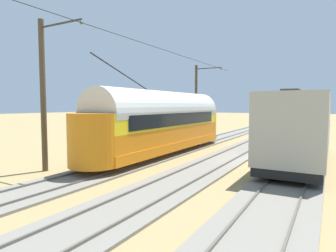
# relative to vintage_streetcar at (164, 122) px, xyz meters

# --- Properties ---
(ground_plane) EXTENTS (220.00, 220.00, 0.00)m
(ground_plane) POSITION_rel_vintage_streetcar_xyz_m (-6.24, -0.62, -2.25)
(ground_plane) COLOR #937F51
(track_adjacent_siding) EXTENTS (2.80, 80.00, 0.18)m
(track_adjacent_siding) POSITION_rel_vintage_streetcar_xyz_m (-8.32, -0.93, -2.20)
(track_adjacent_siding) COLOR slate
(track_adjacent_siding) RESTS_ON ground
(track_third_siding) EXTENTS (2.80, 80.00, 0.18)m
(track_third_siding) POSITION_rel_vintage_streetcar_xyz_m (-4.16, -0.93, -2.20)
(track_third_siding) COLOR slate
(track_third_siding) RESTS_ON ground
(track_outer_siding) EXTENTS (2.80, 80.00, 0.18)m
(track_outer_siding) POSITION_rel_vintage_streetcar_xyz_m (0.00, -0.93, -2.20)
(track_outer_siding) COLOR slate
(track_outer_siding) RESTS_ON ground
(vintage_streetcar) EXTENTS (2.65, 15.58, 5.66)m
(vintage_streetcar) POSITION_rel_vintage_streetcar_xyz_m (0.00, 0.00, 0.00)
(vintage_streetcar) COLOR orange
(vintage_streetcar) RESTS_ON ground
(boxcar_adjacent) EXTENTS (2.96, 11.69, 3.85)m
(boxcar_adjacent) POSITION_rel_vintage_streetcar_xyz_m (-8.32, -1.24, -0.09)
(boxcar_adjacent) COLOR #B2A893
(boxcar_adjacent) RESTS_ON ground
(catenary_pole_foreground) EXTENTS (2.99, 0.28, 7.59)m
(catenary_pole_foreground) POSITION_rel_vintage_streetcar_xyz_m (2.69, -11.51, 1.72)
(catenary_pole_foreground) COLOR #4C3D28
(catenary_pole_foreground) RESTS_ON ground
(catenary_pole_mid_near) EXTENTS (2.99, 0.28, 7.59)m
(catenary_pole_mid_near) POSITION_rel_vintage_streetcar_xyz_m (2.69, 7.21, 1.72)
(catenary_pole_mid_near) COLOR #4C3D28
(catenary_pole_mid_near) RESTS_ON ground
(overhead_wire_run) EXTENTS (2.79, 41.44, 0.18)m
(overhead_wire_run) POSITION_rel_vintage_streetcar_xyz_m (0.06, 6.44, 4.79)
(overhead_wire_run) COLOR black
(overhead_wire_run) RESTS_ON ground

